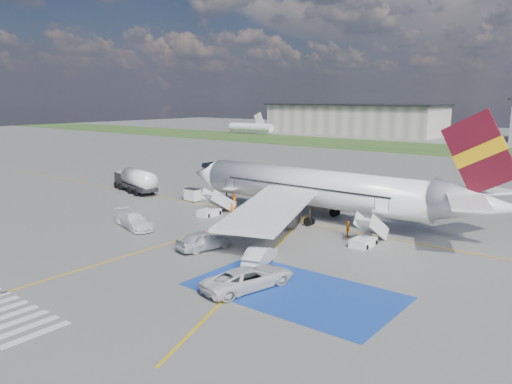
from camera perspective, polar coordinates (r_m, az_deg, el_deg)
ground at (r=43.05m, az=-3.79°, el=-6.54°), size 400.00×400.00×0.00m
grass_strip at (r=129.08m, az=25.79°, el=4.04°), size 400.00×30.00×0.01m
taxiway_line_main at (r=52.22m, az=5.07°, el=-3.44°), size 120.00×0.20×0.01m
taxiway_line_cross at (r=40.56m, az=-18.81°, el=-8.21°), size 0.20×60.00×0.01m
taxiway_line_diag at (r=52.22m, az=5.07°, el=-3.44°), size 20.71×56.45×0.01m
staging_box at (r=34.25m, az=4.35°, el=-11.20°), size 14.00×8.00×0.01m
crosswalk at (r=34.41m, az=-27.24°, el=-12.32°), size 9.00×4.00×0.01m
terminal_west at (r=180.62m, az=11.13°, el=8.13°), size 60.00×22.00×10.00m
airliner at (r=52.39m, az=7.71°, el=0.34°), size 36.81×32.95×11.92m
airstairs_fwd at (r=55.30m, az=-5.08°, el=-1.98°), size 1.90×5.20×3.60m
airstairs_aft at (r=45.02m, az=12.41°, el=-5.17°), size 1.90×5.20×3.60m
fuel_tanker at (r=70.09m, az=-13.60°, el=1.07°), size 9.62×4.80×3.18m
gpu_cart at (r=62.66m, az=-7.27°, el=-0.40°), size 1.99×1.33×1.62m
car_silver_a at (r=42.87m, az=-6.00°, el=-5.51°), size 2.97×5.11×1.64m
car_silver_b at (r=39.03m, az=0.47°, el=-7.24°), size 2.88×4.69×1.46m
van_white_a at (r=34.26m, az=-0.82°, el=-9.40°), size 3.53×5.66×1.97m
van_white_b at (r=51.31m, az=-13.88°, el=-2.84°), size 5.48×3.48×2.00m
crew_fwd at (r=54.21m, az=-2.80°, el=-2.04°), size 0.62×0.47×1.55m
crew_nose at (r=57.71m, az=-2.61°, el=-1.08°), size 1.00×1.12×1.89m
crew_aft at (r=47.20m, az=10.46°, el=-4.16°), size 0.84×0.95×1.54m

